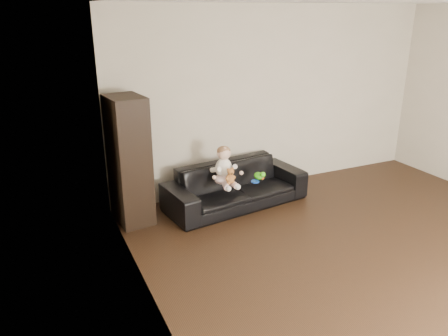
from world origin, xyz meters
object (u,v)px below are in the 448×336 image
baby (224,168)px  teddy_bear (230,176)px  sofa (236,185)px  toy_green (259,176)px  toy_rattle (262,178)px  toy_blue_disc (255,181)px  cabinet (129,161)px

baby → teddy_bear: bearing=-80.2°
sofa → toy_green: 0.34m
sofa → toy_green: (0.27, -0.14, 0.14)m
toy_rattle → teddy_bear: bearing=-170.3°
toy_blue_disc → teddy_bear: bearing=-172.0°
sofa → toy_blue_disc: sofa is taller
toy_rattle → sofa: bearing=150.3°
toy_green → toy_blue_disc: bearing=-142.9°
cabinet → toy_rattle: (1.69, -0.28, -0.39)m
toy_green → cabinet: bearing=171.8°
cabinet → baby: cabinet is taller
cabinet → toy_blue_disc: cabinet is taller
sofa → teddy_bear: size_ratio=9.19×
toy_green → toy_rattle: 0.05m
baby → toy_blue_disc: size_ratio=4.63×
cabinet → toy_rattle: size_ratio=26.04×
toy_green → toy_blue_disc: toy_green is taller
teddy_bear → sofa: bearing=72.4°
cabinet → baby: 1.20m
sofa → toy_blue_disc: size_ratio=17.54×
toy_blue_disc → cabinet: bearing=168.9°
baby → toy_blue_disc: bearing=-8.1°
cabinet → teddy_bear: cabinet is taller
teddy_bear → toy_rattle: 0.54m
sofa → teddy_bear: (-0.21, -0.26, 0.26)m
sofa → baby: baby is taller
cabinet → teddy_bear: (1.18, -0.36, -0.25)m
teddy_bear → toy_green: (0.48, 0.12, -0.12)m
cabinet → teddy_bear: size_ratio=7.52×
sofa → cabinet: bearing=168.3°
cabinet → toy_blue_disc: size_ratio=14.34×
baby → toy_green: (0.49, -0.03, -0.18)m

